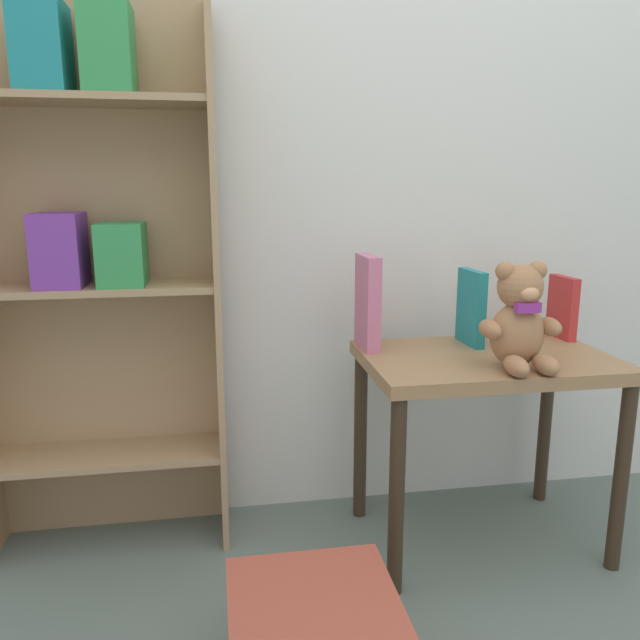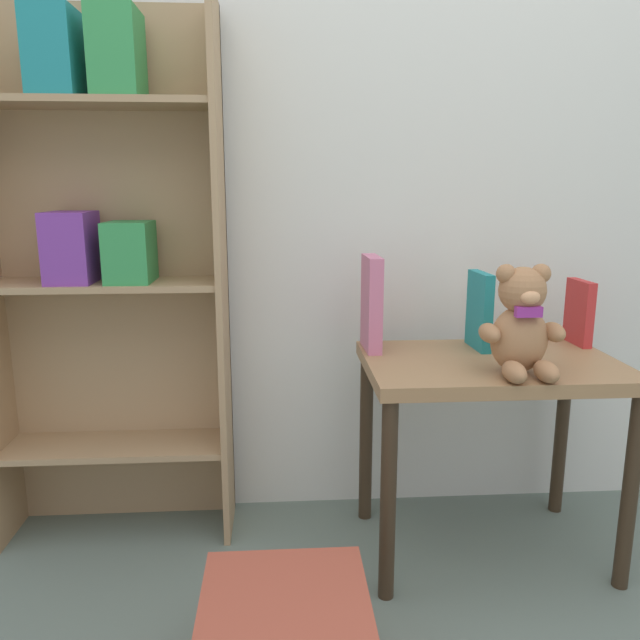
% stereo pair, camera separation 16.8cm
% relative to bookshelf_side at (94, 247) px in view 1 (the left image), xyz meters
% --- Properties ---
extents(wall_back, '(4.80, 0.06, 2.50)m').
position_rel_bookshelf_side_xyz_m(wall_back, '(0.80, 0.13, 0.39)').
color(wall_back, silver).
rests_on(wall_back, ground_plane).
extents(bookshelf_side, '(0.67, 0.23, 1.51)m').
position_rel_bookshelf_side_xyz_m(bookshelf_side, '(0.00, 0.00, 0.00)').
color(bookshelf_side, tan).
rests_on(bookshelf_side, ground_plane).
extents(display_table, '(0.68, 0.45, 0.57)m').
position_rel_bookshelf_side_xyz_m(display_table, '(1.06, -0.21, -0.38)').
color(display_table, '#9E754C').
rests_on(display_table, ground_plane).
extents(teddy_bear, '(0.21, 0.19, 0.27)m').
position_rel_bookshelf_side_xyz_m(teddy_bear, '(1.08, -0.33, -0.17)').
color(teddy_bear, '#A8754C').
rests_on(teddy_bear, display_table).
extents(book_standing_pink, '(0.04, 0.15, 0.27)m').
position_rel_bookshelf_side_xyz_m(book_standing_pink, '(0.75, -0.07, -0.16)').
color(book_standing_pink, '#D17093').
rests_on(book_standing_pink, display_table).
extents(book_standing_teal, '(0.04, 0.14, 0.22)m').
position_rel_bookshelf_side_xyz_m(book_standing_teal, '(1.06, -0.08, -0.19)').
color(book_standing_teal, teal).
rests_on(book_standing_teal, display_table).
extents(book_standing_red, '(0.03, 0.13, 0.19)m').
position_rel_bookshelf_side_xyz_m(book_standing_red, '(1.37, -0.05, -0.20)').
color(book_standing_red, red).
rests_on(book_standing_red, display_table).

